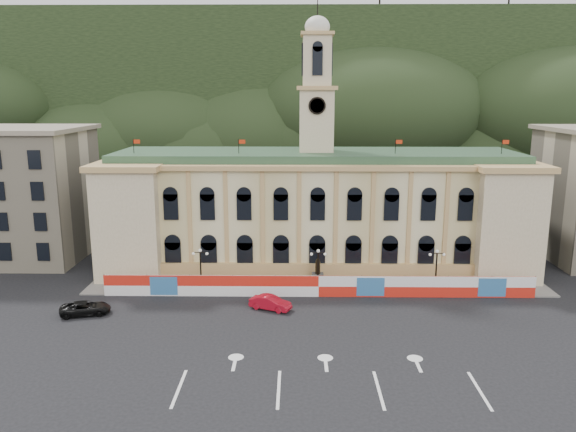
{
  "coord_description": "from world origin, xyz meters",
  "views": [
    {
      "loc": [
        -2.68,
        -46.79,
        23.11
      ],
      "look_at": [
        -3.59,
        18.0,
        8.93
      ],
      "focal_mm": 35.0,
      "sensor_mm": 36.0,
      "label": 1
    }
  ],
  "objects_px": {
    "black_suv": "(85,308)",
    "red_sedan": "(270,303)",
    "lamp_center": "(318,266)",
    "statue": "(318,278)"
  },
  "relations": [
    {
      "from": "lamp_center",
      "to": "black_suv",
      "type": "relative_size",
      "value": 0.92
    },
    {
      "from": "statue",
      "to": "black_suv",
      "type": "distance_m",
      "value": 26.61
    },
    {
      "from": "lamp_center",
      "to": "statue",
      "type": "bearing_deg",
      "value": 90.0
    },
    {
      "from": "statue",
      "to": "black_suv",
      "type": "relative_size",
      "value": 0.66
    },
    {
      "from": "lamp_center",
      "to": "black_suv",
      "type": "distance_m",
      "value": 26.39
    },
    {
      "from": "statue",
      "to": "lamp_center",
      "type": "relative_size",
      "value": 0.72
    },
    {
      "from": "red_sedan",
      "to": "black_suv",
      "type": "distance_m",
      "value": 19.76
    },
    {
      "from": "statue",
      "to": "lamp_center",
      "type": "distance_m",
      "value": 2.14
    },
    {
      "from": "lamp_center",
      "to": "black_suv",
      "type": "xyz_separation_m",
      "value": [
        -25.11,
        -7.79,
        -2.35
      ]
    },
    {
      "from": "black_suv",
      "to": "red_sedan",
      "type": "bearing_deg",
      "value": -99.06
    }
  ]
}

